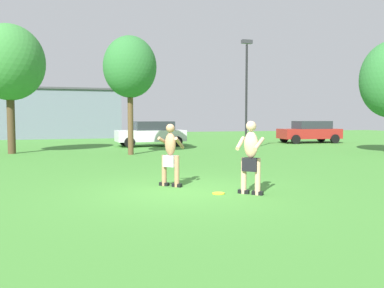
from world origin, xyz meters
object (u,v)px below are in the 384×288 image
frisbee (219,193)px  tree_right_field (130,68)px  lamp_post (246,84)px  tree_behind_players (9,63)px  player_in_gray (171,154)px  player_near (251,156)px  car_red_far_end (310,131)px  car_white_mid_lot (151,133)px

frisbee → tree_right_field: tree_right_field is taller
frisbee → lamp_post: bearing=62.6°
frisbee → tree_behind_players: bearing=116.4°
frisbee → tree_right_field: 11.34m
player_in_gray → lamp_post: size_ratio=0.27×
player_near → car_red_far_end: size_ratio=0.39×
car_white_mid_lot → car_red_far_end: size_ratio=0.99×
car_white_mid_lot → tree_behind_players: tree_behind_players is taller
player_in_gray → tree_right_field: 9.80m
player_in_gray → tree_behind_players: bearing=115.6°
player_in_gray → tree_right_field: bearing=88.8°
car_red_far_end → tree_right_field: 15.05m
car_white_mid_lot → player_in_gray: bearing=-98.6°
car_red_far_end → lamp_post: 9.01m
player_near → tree_behind_players: tree_behind_players is taller
frisbee → tree_right_field: size_ratio=0.05×
player_near → tree_behind_players: (-7.01, 12.98, 3.61)m
player_near → player_in_gray: 2.20m
car_white_mid_lot → tree_behind_players: (-7.68, -3.19, 3.69)m
frisbee → car_white_mid_lot: (1.37, 15.90, 0.81)m
tree_right_field → tree_behind_players: (-5.66, 2.21, 0.29)m
car_white_mid_lot → car_red_far_end: (11.60, 0.03, 0.00)m
frisbee → car_white_mid_lot: 15.98m
car_white_mid_lot → car_red_far_end: 11.60m
player_in_gray → tree_behind_players: (-5.47, 11.41, 3.66)m
player_in_gray → frisbee: size_ratio=5.46×
tree_right_field → tree_behind_players: size_ratio=0.89×
frisbee → tree_behind_players: 14.89m
car_white_mid_lot → tree_right_field: bearing=-110.6°
frisbee → lamp_post: size_ratio=0.05×
frisbee → car_white_mid_lot: car_white_mid_lot is taller
frisbee → car_red_far_end: bearing=50.8°
player_in_gray → frisbee: player_in_gray is taller
car_white_mid_lot → frisbee: bearing=-94.9°
tree_behind_players → car_red_far_end: bearing=9.5°
player_in_gray → tree_right_field: size_ratio=0.28×
player_near → car_red_far_end: (12.27, 16.19, -0.08)m
player_in_gray → frisbee: (0.84, -1.31, -0.83)m
player_near → tree_right_field: tree_right_field is taller
car_red_far_end → tree_behind_players: tree_behind_players is taller
player_near → tree_right_field: 11.35m
player_near → car_red_far_end: 20.32m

